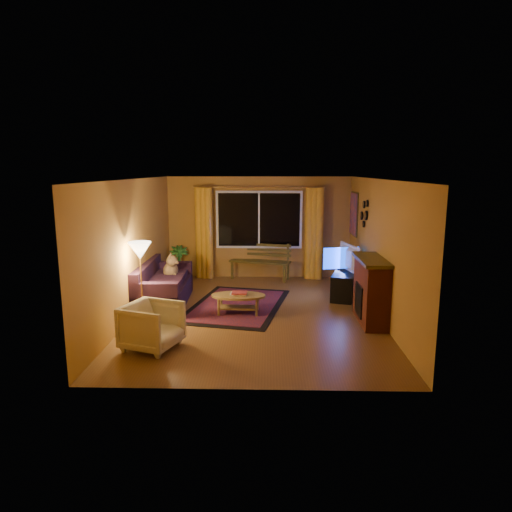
{
  "coord_description": "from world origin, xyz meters",
  "views": [
    {
      "loc": [
        0.24,
        -8.22,
        2.68
      ],
      "look_at": [
        0.0,
        0.3,
        1.05
      ],
      "focal_mm": 32.0,
      "sensor_mm": 36.0,
      "label": 1
    }
  ],
  "objects_px": {
    "armchair": "(152,324)",
    "coffee_table": "(239,304)",
    "sofa": "(164,283)",
    "tv_console": "(345,284)",
    "floor_lamp": "(141,282)",
    "bench": "(260,270)"
  },
  "relations": [
    {
      "from": "bench",
      "to": "armchair",
      "type": "height_order",
      "value": "armchair"
    },
    {
      "from": "bench",
      "to": "sofa",
      "type": "xyz_separation_m",
      "value": [
        -1.89,
        -2.14,
        0.2
      ]
    },
    {
      "from": "sofa",
      "to": "floor_lamp",
      "type": "distance_m",
      "value": 1.13
    },
    {
      "from": "armchair",
      "to": "tv_console",
      "type": "distance_m",
      "value": 4.52
    },
    {
      "from": "bench",
      "to": "tv_console",
      "type": "relative_size",
      "value": 1.13
    },
    {
      "from": "floor_lamp",
      "to": "tv_console",
      "type": "xyz_separation_m",
      "value": [
        3.87,
        1.76,
        -0.44
      ]
    },
    {
      "from": "bench",
      "to": "floor_lamp",
      "type": "distance_m",
      "value": 3.84
    },
    {
      "from": "armchair",
      "to": "coffee_table",
      "type": "relative_size",
      "value": 0.77
    },
    {
      "from": "coffee_table",
      "to": "sofa",
      "type": "bearing_deg",
      "value": 158.58
    },
    {
      "from": "bench",
      "to": "coffee_table",
      "type": "relative_size",
      "value": 1.46
    },
    {
      "from": "floor_lamp",
      "to": "coffee_table",
      "type": "distance_m",
      "value": 1.82
    },
    {
      "from": "sofa",
      "to": "tv_console",
      "type": "height_order",
      "value": "sofa"
    },
    {
      "from": "coffee_table",
      "to": "floor_lamp",
      "type": "bearing_deg",
      "value": -164.09
    },
    {
      "from": "coffee_table",
      "to": "bench",
      "type": "bearing_deg",
      "value": 82.78
    },
    {
      "from": "sofa",
      "to": "coffee_table",
      "type": "relative_size",
      "value": 2.04
    },
    {
      "from": "bench",
      "to": "tv_console",
      "type": "bearing_deg",
      "value": -22.8
    },
    {
      "from": "sofa",
      "to": "armchair",
      "type": "height_order",
      "value": "sofa"
    },
    {
      "from": "coffee_table",
      "to": "tv_console",
      "type": "distance_m",
      "value": 2.54
    },
    {
      "from": "bench",
      "to": "sofa",
      "type": "height_order",
      "value": "sofa"
    },
    {
      "from": "floor_lamp",
      "to": "armchair",
      "type": "bearing_deg",
      "value": -68.51
    },
    {
      "from": "bench",
      "to": "sofa",
      "type": "distance_m",
      "value": 2.87
    },
    {
      "from": "armchair",
      "to": "coffee_table",
      "type": "height_order",
      "value": "armchair"
    }
  ]
}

